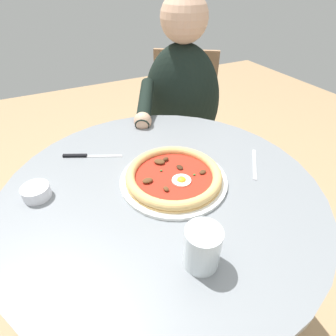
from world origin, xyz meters
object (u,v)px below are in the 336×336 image
pizza_on_plate (174,176)px  steak_knife (84,156)px  cafe_chair_diner (183,122)px  diner_person (180,136)px  water_glass (202,250)px  dining_table (162,220)px  fork_utensil (254,164)px  ramekin_capers (36,192)px

pizza_on_plate → steak_knife: size_ratio=1.73×
pizza_on_plate → cafe_chair_diner: bearing=-121.6°
steak_knife → diner_person: diner_person is taller
water_glass → diner_person: 0.93m
dining_table → cafe_chair_diner: (-0.44, -0.66, -0.07)m
water_glass → fork_utensil: water_glass is taller
diner_person → cafe_chair_diner: bearing=-124.5°
fork_utensil → cafe_chair_diner: 0.74m
dining_table → cafe_chair_diner: bearing=-123.9°
ramekin_capers → pizza_on_plate: bearing=163.6°
steak_knife → fork_utensil: (-0.48, 0.29, -0.00)m
pizza_on_plate → steak_knife: (0.21, -0.24, -0.01)m
dining_table → water_glass: bearing=83.3°
dining_table → diner_person: 0.66m
water_glass → ramekin_capers: bearing=-51.7°
water_glass → ramekin_capers: 0.47m
pizza_on_plate → fork_utensil: size_ratio=2.39×
fork_utensil → cafe_chair_diner: bearing=-101.0°
steak_knife → dining_table: bearing=123.9°
dining_table → diner_person: size_ratio=0.76×
fork_utensil → cafe_chair_diner: cafe_chair_diner is taller
fork_utensil → pizza_on_plate: bearing=-8.9°
water_glass → cafe_chair_diner: (-0.48, -0.92, -0.25)m
steak_knife → ramekin_capers: (0.15, 0.14, 0.02)m
steak_knife → diner_person: size_ratio=0.15×
steak_knife → cafe_chair_diner: cafe_chair_diner is taller
dining_table → fork_utensil: bearing=173.2°
water_glass → dining_table: bearing=-96.7°
pizza_on_plate → steak_knife: 0.32m
dining_table → water_glass: water_glass is taller
pizza_on_plate → steak_knife: pizza_on_plate is taller
steak_knife → fork_utensil: 0.55m
steak_knife → fork_utensil: steak_knife is taller
pizza_on_plate → dining_table: bearing=7.2°
pizza_on_plate → cafe_chair_diner: 0.80m
pizza_on_plate → water_glass: (0.07, 0.26, 0.03)m
dining_table → water_glass: size_ratio=9.16×
water_glass → cafe_chair_diner: 1.06m
ramekin_capers → fork_utensil: ramekin_capers is taller
cafe_chair_diner → diner_person: bearing=55.5°
dining_table → fork_utensil: (-0.31, 0.04, 0.15)m
fork_utensil → diner_person: bearing=-95.4°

